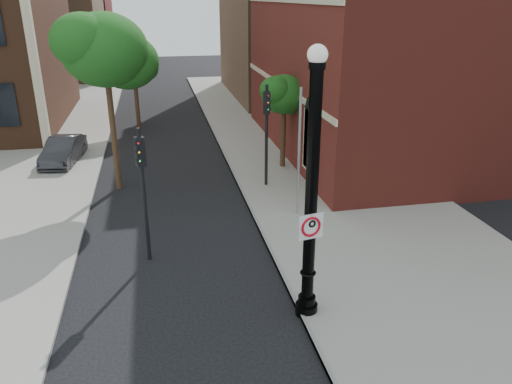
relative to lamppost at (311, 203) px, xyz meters
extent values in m
plane|color=black|center=(-2.21, -0.16, -3.12)|extent=(120.00, 120.00, 0.00)
cube|color=gray|center=(3.79, 9.84, -3.06)|extent=(8.00, 60.00, 0.12)
cube|color=gray|center=(-11.21, 17.84, -3.06)|extent=(10.00, 50.00, 0.12)
cube|color=gray|center=(-0.16, 9.84, -3.05)|extent=(0.10, 60.00, 0.14)
cube|color=maroon|center=(13.79, 13.84, 2.88)|extent=(22.00, 16.00, 12.00)
cube|color=black|center=(2.75, 8.84, -1.12)|extent=(0.08, 1.40, 2.40)
cube|color=beige|center=(2.76, 13.84, 0.38)|extent=(0.06, 16.00, 0.25)
cube|color=beige|center=(2.76, 13.84, 4.38)|extent=(0.06, 16.00, 0.25)
cube|color=beige|center=(-9.21, 16.84, 3.88)|extent=(0.40, 0.40, 14.00)
cube|color=#876449|center=(-14.21, 43.84, 2.88)|extent=(12.00, 12.00, 12.00)
cube|color=maroon|center=(-14.21, 57.84, 1.88)|extent=(12.00, 12.00, 10.00)
cube|color=#876449|center=(13.79, 29.84, 3.88)|extent=(22.00, 14.00, 14.00)
cylinder|color=black|center=(0.00, 0.00, -2.96)|extent=(0.57, 0.57, 0.31)
cylinder|color=black|center=(0.00, 0.00, -2.71)|extent=(0.45, 0.45, 0.25)
cylinder|color=black|center=(0.00, 0.00, 0.15)|extent=(0.31, 0.31, 5.92)
torus|color=black|center=(0.00, 0.00, -1.89)|extent=(0.41, 0.41, 0.06)
cylinder|color=black|center=(0.00, 0.00, 3.18)|extent=(0.37, 0.37, 0.15)
sphere|color=silver|center=(0.00, 0.00, 3.41)|extent=(0.45, 0.45, 0.45)
cube|color=white|center=(-0.03, -0.17, -0.53)|extent=(0.64, 0.14, 0.65)
cube|color=black|center=(-0.03, -0.17, -0.24)|extent=(0.64, 0.13, 0.05)
cube|color=black|center=(-0.03, -0.17, -0.83)|extent=(0.64, 0.13, 0.05)
cube|color=black|center=(-0.32, -0.23, -0.53)|extent=(0.05, 0.02, 0.65)
cube|color=black|center=(0.26, -0.11, -0.53)|extent=(0.05, 0.02, 0.65)
torus|color=red|center=(-0.03, -0.17, -0.53)|extent=(0.52, 0.16, 0.52)
cube|color=red|center=(-0.03, -0.17, -0.53)|extent=(0.36, 0.08, 0.37)
cube|color=black|center=(-0.09, -0.18, -0.53)|extent=(0.06, 0.02, 0.30)
torus|color=black|center=(-0.01, -0.16, -0.46)|extent=(0.21, 0.10, 0.20)
cylinder|color=black|center=(-0.03, -0.17, -0.24)|extent=(0.04, 0.03, 0.03)
imported|color=#29282D|center=(-8.01, 14.34, -2.48)|extent=(1.86, 4.04, 1.28)
cylinder|color=black|center=(-3.97, 3.74, -1.01)|extent=(0.12, 0.12, 4.21)
cube|color=black|center=(-3.97, 3.74, 0.39)|extent=(0.33, 0.32, 0.88)
sphere|color=#E50505|center=(-4.02, 3.61, 0.69)|extent=(0.16, 0.16, 0.16)
sphere|color=#FF8C00|center=(-4.02, 3.61, 0.43)|extent=(0.16, 0.16, 0.16)
sphere|color=#00E519|center=(-4.02, 3.61, 0.17)|extent=(0.16, 0.16, 0.16)
cylinder|color=black|center=(0.97, 9.17, -0.93)|extent=(0.13, 0.13, 4.38)
cube|color=black|center=(0.97, 9.17, 0.53)|extent=(0.33, 0.32, 0.91)
sphere|color=#E50505|center=(1.01, 9.03, 0.85)|extent=(0.16, 0.16, 0.16)
sphere|color=#FF8C00|center=(1.01, 9.03, 0.58)|extent=(0.16, 0.16, 0.16)
sphere|color=#00E519|center=(1.01, 9.03, 0.30)|extent=(0.16, 0.16, 0.16)
cylinder|color=#999999|center=(1.45, 5.98, -0.72)|extent=(0.10, 0.10, 4.80)
cylinder|color=#382616|center=(-5.22, 10.29, -0.45)|extent=(0.24, 0.24, 5.35)
ellipsoid|color=#195416|center=(-5.22, 10.29, 2.61)|extent=(3.36, 3.36, 2.86)
ellipsoid|color=#195416|center=(-4.45, 10.90, 2.07)|extent=(2.60, 2.60, 2.21)
ellipsoid|color=#195416|center=(-5.91, 9.83, 2.99)|extent=(2.44, 2.44, 2.08)
cylinder|color=#382616|center=(-4.53, 20.35, -1.26)|extent=(0.24, 0.24, 3.71)
ellipsoid|color=#195416|center=(-4.53, 20.35, 0.86)|extent=(2.33, 2.33, 1.98)
ellipsoid|color=#195416|center=(-4.00, 20.77, 0.49)|extent=(1.80, 1.80, 1.53)
ellipsoid|color=#195416|center=(-5.01, 20.03, 1.13)|extent=(1.70, 1.70, 1.44)
cylinder|color=#382616|center=(2.28, 11.46, -1.47)|extent=(0.24, 0.24, 3.29)
ellipsoid|color=#195416|center=(2.28, 11.46, 0.40)|extent=(2.07, 2.07, 1.76)
ellipsoid|color=#195416|center=(2.75, 11.84, 0.08)|extent=(1.60, 1.60, 1.36)
ellipsoid|color=#195416|center=(1.86, 11.18, 0.64)|extent=(1.50, 1.50, 1.28)
camera|label=1|loc=(-3.44, -10.39, 4.58)|focal=35.00mm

